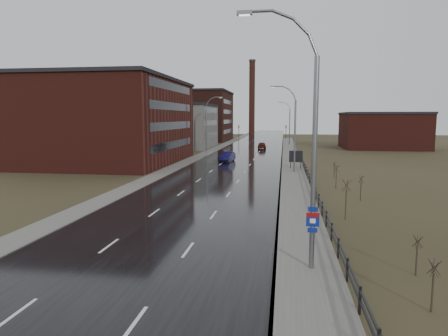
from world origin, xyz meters
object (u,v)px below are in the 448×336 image
(billboard, at_px, (296,157))
(car_near, at_px, (227,157))
(car_far, at_px, (262,146))
(streetlight_main, at_px, (307,144))

(billboard, height_order, car_near, billboard)
(car_far, bearing_deg, car_near, 76.82)
(streetlight_main, height_order, car_far, streetlight_main)
(billboard, relative_size, car_near, 0.54)
(billboard, relative_size, car_far, 0.58)
(billboard, bearing_deg, car_far, 100.44)
(streetlight_main, distance_m, billboard, 38.02)
(car_far, bearing_deg, streetlight_main, 89.73)
(car_near, distance_m, car_far, 28.86)
(streetlight_main, distance_m, car_far, 74.92)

